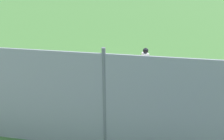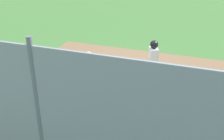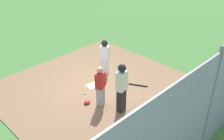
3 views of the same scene
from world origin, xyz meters
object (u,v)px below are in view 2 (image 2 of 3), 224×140
(catcher_mask, at_px, (85,87))
(catcher, at_px, (89,74))
(baseball, at_px, (100,82))
(home_plate, at_px, (118,82))
(runner, at_px, (153,60))
(umpire, at_px, (86,81))
(baseball_bat, at_px, (147,109))

(catcher_mask, bearing_deg, catcher, -48.19)
(catcher_mask, bearing_deg, baseball, 56.64)
(home_plate, xyz_separation_m, catcher_mask, (-0.93, -0.77, 0.05))
(catcher, bearing_deg, runner, -70.80)
(umpire, relative_size, baseball, 25.20)
(catcher, distance_m, umpire, 0.85)
(umpire, distance_m, catcher_mask, 1.61)
(baseball, bearing_deg, runner, 20.88)
(baseball, bearing_deg, catcher_mask, -123.36)
(home_plate, xyz_separation_m, baseball_bat, (1.34, -1.32, 0.02))
(baseball_bat, height_order, baseball, baseball)
(home_plate, xyz_separation_m, catcher, (-0.59, -1.15, 0.79))
(catcher, relative_size, catcher_mask, 6.47)
(umpire, bearing_deg, home_plate, -19.77)
(baseball_bat, distance_m, baseball, 2.20)
(catcher, xyz_separation_m, catcher_mask, (-0.34, 0.38, -0.74))
(catcher, relative_size, runner, 0.99)
(baseball_bat, bearing_deg, home_plate, -164.15)
(runner, bearing_deg, catcher, 18.17)
(home_plate, height_order, umpire, umpire)
(umpire, distance_m, baseball, 1.97)
(umpire, bearing_deg, runner, -41.55)
(home_plate, height_order, baseball, baseball)
(umpire, xyz_separation_m, catcher_mask, (-0.59, 1.17, -0.94))
(home_plate, height_order, catcher, catcher)
(catcher, height_order, runner, runner)
(home_plate, distance_m, umpire, 2.20)
(home_plate, distance_m, catcher, 1.52)
(catcher, distance_m, baseball_bat, 2.08)
(umpire, relative_size, catcher_mask, 7.77)
(home_plate, xyz_separation_m, runner, (1.11, 0.40, 0.87))
(catcher, xyz_separation_m, baseball_bat, (1.93, -0.17, -0.77))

